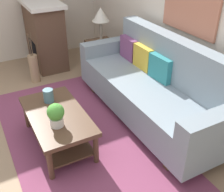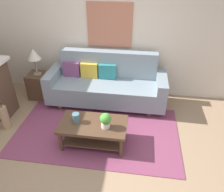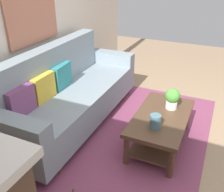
{
  "view_description": "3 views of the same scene",
  "coord_description": "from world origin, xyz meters",
  "px_view_note": "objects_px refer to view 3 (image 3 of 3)",
  "views": [
    {
      "loc": [
        2.53,
        -0.43,
        2.19
      ],
      "look_at": [
        0.04,
        0.9,
        0.48
      ],
      "focal_mm": 44.24,
      "sensor_mm": 36.0,
      "label": 1
    },
    {
      "loc": [
        0.7,
        -2.47,
        2.73
      ],
      "look_at": [
        0.23,
        0.86,
        0.56
      ],
      "focal_mm": 35.11,
      "sensor_mm": 36.0,
      "label": 2
    },
    {
      "loc": [
        -2.53,
        -0.3,
        2.01
      ],
      "look_at": [
        0.05,
        0.87,
        0.53
      ],
      "focal_mm": 40.49,
      "sensor_mm": 36.0,
      "label": 3
    }
  ],
  "objects_px": {
    "coffee_table": "(161,124)",
    "framed_painting": "(31,7)",
    "throw_pillow_mustard": "(43,87)",
    "potted_plant_tabletop": "(172,98)",
    "throw_pillow_teal": "(61,76)",
    "throw_pillow_plum": "(20,101)",
    "tabletop_vase": "(155,122)",
    "couch": "(70,94)"
  },
  "relations": [
    {
      "from": "throw_pillow_teal",
      "to": "coffee_table",
      "type": "relative_size",
      "value": 0.33
    },
    {
      "from": "throw_pillow_teal",
      "to": "throw_pillow_mustard",
      "type": "bearing_deg",
      "value": 180.0
    },
    {
      "from": "throw_pillow_mustard",
      "to": "potted_plant_tabletop",
      "type": "bearing_deg",
      "value": -68.08
    },
    {
      "from": "throw_pillow_mustard",
      "to": "framed_painting",
      "type": "bearing_deg",
      "value": 41.35
    },
    {
      "from": "couch",
      "to": "throw_pillow_teal",
      "type": "height_order",
      "value": "couch"
    },
    {
      "from": "throw_pillow_mustard",
      "to": "throw_pillow_teal",
      "type": "bearing_deg",
      "value": 0.0
    },
    {
      "from": "potted_plant_tabletop",
      "to": "framed_painting",
      "type": "xyz_separation_m",
      "value": [
        -0.2,
        1.8,
        0.97
      ]
    },
    {
      "from": "throw_pillow_teal",
      "to": "potted_plant_tabletop",
      "type": "relative_size",
      "value": 1.37
    },
    {
      "from": "potted_plant_tabletop",
      "to": "throw_pillow_teal",
      "type": "bearing_deg",
      "value": 97.82
    },
    {
      "from": "throw_pillow_teal",
      "to": "tabletop_vase",
      "type": "distance_m",
      "value": 1.44
    },
    {
      "from": "coffee_table",
      "to": "throw_pillow_mustard",
      "type": "bearing_deg",
      "value": 104.79
    },
    {
      "from": "coffee_table",
      "to": "framed_painting",
      "type": "bearing_deg",
      "value": 89.42
    },
    {
      "from": "throw_pillow_mustard",
      "to": "potted_plant_tabletop",
      "type": "relative_size",
      "value": 1.37
    },
    {
      "from": "throw_pillow_plum",
      "to": "tabletop_vase",
      "type": "relative_size",
      "value": 2.25
    },
    {
      "from": "couch",
      "to": "coffee_table",
      "type": "bearing_deg",
      "value": -90.79
    },
    {
      "from": "coffee_table",
      "to": "potted_plant_tabletop",
      "type": "height_order",
      "value": "potted_plant_tabletop"
    },
    {
      "from": "coffee_table",
      "to": "tabletop_vase",
      "type": "distance_m",
      "value": 0.34
    },
    {
      "from": "throw_pillow_teal",
      "to": "potted_plant_tabletop",
      "type": "distance_m",
      "value": 1.48
    },
    {
      "from": "coffee_table",
      "to": "tabletop_vase",
      "type": "xyz_separation_m",
      "value": [
        -0.28,
        0.01,
        0.2
      ]
    },
    {
      "from": "framed_painting",
      "to": "coffee_table",
      "type": "bearing_deg",
      "value": -90.58
    },
    {
      "from": "potted_plant_tabletop",
      "to": "framed_painting",
      "type": "distance_m",
      "value": 2.06
    },
    {
      "from": "couch",
      "to": "throw_pillow_teal",
      "type": "bearing_deg",
      "value": 90.0
    },
    {
      "from": "throw_pillow_mustard",
      "to": "throw_pillow_teal",
      "type": "xyz_separation_m",
      "value": [
        0.39,
        0.0,
        0.0
      ]
    },
    {
      "from": "couch",
      "to": "coffee_table",
      "type": "xyz_separation_m",
      "value": [
        -0.02,
        -1.28,
        -0.12
      ]
    },
    {
      "from": "couch",
      "to": "coffee_table",
      "type": "relative_size",
      "value": 2.22
    },
    {
      "from": "couch",
      "to": "throw_pillow_mustard",
      "type": "height_order",
      "value": "couch"
    },
    {
      "from": "potted_plant_tabletop",
      "to": "throw_pillow_plum",
      "type": "bearing_deg",
      "value": 123.72
    },
    {
      "from": "potted_plant_tabletop",
      "to": "couch",
      "type": "bearing_deg",
      "value": 98.54
    },
    {
      "from": "potted_plant_tabletop",
      "to": "framed_painting",
      "type": "height_order",
      "value": "framed_painting"
    },
    {
      "from": "couch",
      "to": "framed_painting",
      "type": "xyz_separation_m",
      "value": [
        0.0,
        0.47,
        1.11
      ]
    },
    {
      "from": "tabletop_vase",
      "to": "throw_pillow_teal",
      "type": "bearing_deg",
      "value": 77.92
    },
    {
      "from": "throw_pillow_plum",
      "to": "potted_plant_tabletop",
      "type": "height_order",
      "value": "throw_pillow_plum"
    },
    {
      "from": "throw_pillow_mustard",
      "to": "framed_painting",
      "type": "xyz_separation_m",
      "value": [
        0.39,
        0.34,
        0.86
      ]
    },
    {
      "from": "coffee_table",
      "to": "potted_plant_tabletop",
      "type": "xyz_separation_m",
      "value": [
        0.22,
        -0.06,
        0.26
      ]
    },
    {
      "from": "coffee_table",
      "to": "framed_painting",
      "type": "height_order",
      "value": "framed_painting"
    },
    {
      "from": "throw_pillow_teal",
      "to": "framed_painting",
      "type": "xyz_separation_m",
      "value": [
        0.0,
        0.34,
        0.86
      ]
    },
    {
      "from": "couch",
      "to": "throw_pillow_teal",
      "type": "xyz_separation_m",
      "value": [
        -0.0,
        0.12,
        0.25
      ]
    },
    {
      "from": "couch",
      "to": "potted_plant_tabletop",
      "type": "bearing_deg",
      "value": -81.46
    },
    {
      "from": "coffee_table",
      "to": "tabletop_vase",
      "type": "relative_size",
      "value": 6.88
    },
    {
      "from": "tabletop_vase",
      "to": "framed_painting",
      "type": "xyz_separation_m",
      "value": [
        0.3,
        1.74,
        1.03
      ]
    },
    {
      "from": "throw_pillow_mustard",
      "to": "tabletop_vase",
      "type": "bearing_deg",
      "value": -86.36
    },
    {
      "from": "throw_pillow_plum",
      "to": "throw_pillow_teal",
      "type": "distance_m",
      "value": 0.78
    }
  ]
}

